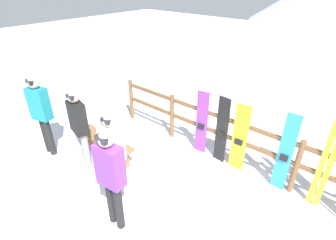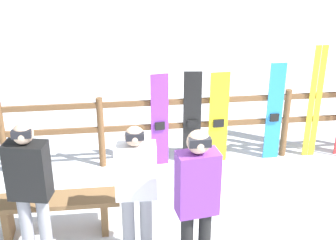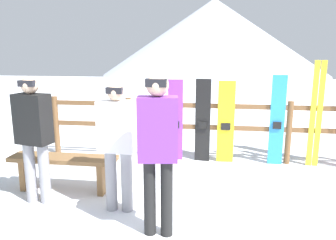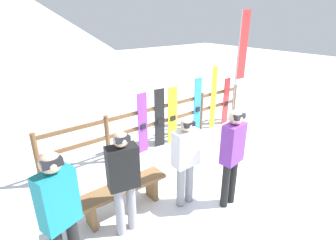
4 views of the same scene
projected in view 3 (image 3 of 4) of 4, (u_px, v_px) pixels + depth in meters
name	position (u px, v px, depth m)	size (l,w,h in m)	color
ground_plane	(201.00, 216.00, 3.93)	(40.00, 40.00, 0.00)	white
mountain_backdrop	(214.00, 37.00, 26.63)	(18.00, 18.00, 6.00)	#B2BCD1
fence	(206.00, 124.00, 5.81)	(5.77, 0.10, 1.10)	brown
bench	(64.00, 165.00, 4.59)	(1.51, 0.36, 0.50)	brown
person_white	(118.00, 139.00, 3.90)	(0.45, 0.26, 1.58)	gray
person_black	(34.00, 131.00, 4.11)	(0.47, 0.32, 1.64)	gray
person_purple	(158.00, 144.00, 3.34)	(0.43, 0.28, 1.73)	black
snowboard_purple	(175.00, 121.00, 5.81)	(0.26, 0.08, 1.45)	purple
snowboard_black_stripe	(203.00, 121.00, 5.75)	(0.27, 0.08, 1.47)	black
snowboard_yellow	(226.00, 122.00, 5.70)	(0.29, 0.07, 1.44)	yellow
snowboard_blue	(277.00, 121.00, 5.57)	(0.24, 0.06, 1.55)	#288CE0
ski_pair_yellow	(316.00, 115.00, 5.46)	(0.19, 0.02, 1.79)	yellow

